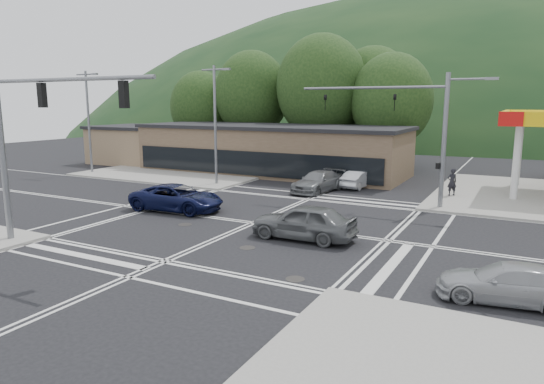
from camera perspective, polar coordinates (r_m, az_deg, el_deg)
The scene contains 21 objects.
ground at distance 25.82m, azimuth -2.19°, elevation -3.65°, with size 120.00×120.00×0.00m, color black.
sidewalk_nw at distance 46.28m, azimuth -9.01°, elevation 2.64°, with size 16.00×16.00×0.15m, color gray.
commercial_row at distance 43.99m, azimuth -0.15°, elevation 4.89°, with size 24.00×8.00×4.00m, color brown.
commercial_nw at distance 53.39m, azimuth -15.56°, elevation 5.29°, with size 8.00×7.00×3.60m, color #846B4F.
hill_north at distance 112.54m, azimuth 21.55°, elevation 6.58°, with size 252.00×126.00×140.00m, color #173419.
tree_n_a at distance 52.82m, azimuth -2.38°, elevation 11.41°, with size 8.00×8.00×11.75m.
tree_n_b at distance 49.30m, azimuth 5.86°, elevation 12.18°, with size 9.00×9.00×12.98m.
tree_n_c at distance 47.09m, azimuth 13.88°, elevation 10.43°, with size 7.60×7.60×10.87m.
tree_n_d at distance 55.26m, azimuth -8.37°, elevation 9.92°, with size 6.80×6.80×9.76m.
tree_n_e at distance 51.75m, azimuth 11.74°, elevation 11.22°, with size 8.40×8.40×11.98m.
streetlight_nw at distance 37.18m, azimuth -6.63°, elevation 8.50°, with size 2.50×0.25×9.00m.
streetlight_w at distance 46.17m, azimuth -20.74°, elevation 8.28°, with size 2.50×0.25×9.00m.
signal_mast_ne at distance 30.40m, azimuth 17.35°, elevation 7.70°, with size 11.65×0.30×8.00m.
signal_mast_sw at distance 23.27m, azimuth -26.91°, elevation 6.43°, with size 9.14×0.28×8.00m.
car_blue_west at distance 29.11m, azimuth -11.12°, elevation -0.66°, with size 2.57×5.57×1.55m, color #0B1034.
car_grey_center at distance 22.67m, azimuth 3.77°, elevation -3.49°, with size 1.98×4.92×1.68m, color #585B5D.
car_silver_east at distance 17.47m, azimuth 26.03°, elevation -9.58°, with size 1.78×4.38×1.27m, color #9EA0A4.
car_queue_a at distance 36.85m, azimuth 10.17°, elevation 1.49°, with size 1.36×3.89×1.28m, color silver.
car_queue_b at distance 40.60m, azimuth 11.05°, elevation 2.38°, with size 1.66×4.13×1.41m, color silver.
car_northbound at distance 34.79m, azimuth 5.43°, elevation 1.23°, with size 2.05×5.04×1.46m, color slate.
pedestrian at distance 34.58m, azimuth 20.42°, elevation 1.12°, with size 0.67×0.44×1.83m, color black.
Camera 1 is at (12.56, -21.65, 6.32)m, focal length 32.00 mm.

